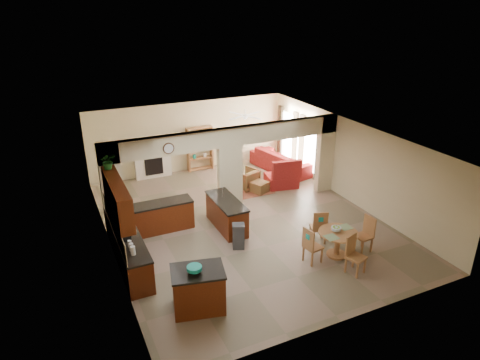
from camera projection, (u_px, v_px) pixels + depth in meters
name	position (u px, v px, depth m)	size (l,w,h in m)	color
floor	(243.00, 222.00, 13.44)	(10.00, 10.00, 0.00)	#7C6756
ceiling	(243.00, 136.00, 12.35)	(10.00, 10.00, 0.00)	white
wall_back	(190.00, 137.00, 17.07)	(8.00, 8.00, 0.00)	beige
wall_front	(348.00, 267.00, 8.71)	(8.00, 8.00, 0.00)	beige
wall_left	(107.00, 205.00, 11.34)	(10.00, 10.00, 0.00)	beige
wall_right	(350.00, 161.00, 14.45)	(10.00, 10.00, 0.00)	beige
partition_left_pier	(112.00, 190.00, 12.29)	(0.60, 0.25, 2.80)	beige
partition_center_pier	(230.00, 178.00, 13.85)	(0.80, 0.25, 2.20)	beige
partition_right_pier	(325.00, 154.00, 15.17)	(0.60, 0.25, 2.80)	beige
partition_header	(229.00, 137.00, 13.30)	(8.00, 0.25, 0.60)	beige
kitchen_counter	(140.00, 234.00, 11.78)	(2.52, 3.29, 1.48)	#3F1607
upper_cabinets	(117.00, 198.00, 10.54)	(0.35, 2.40, 0.90)	#3F1607
peninsula	(227.00, 214.00, 12.93)	(0.70, 1.85, 0.91)	#3F1607
wall_clock	(169.00, 148.00, 12.42)	(0.34, 0.34, 0.03)	#4B2D19
rug	(248.00, 190.00, 15.66)	(1.60, 1.30, 0.01)	brown
fireplace	(153.00, 162.00, 16.62)	(1.60, 0.35, 1.20)	silver
shelving_unit	(200.00, 149.00, 17.25)	(1.00, 0.32, 1.80)	olive
window_a	(311.00, 147.00, 16.44)	(0.02, 0.90, 1.90)	white
window_b	(288.00, 136.00, 17.86)	(0.02, 0.90, 1.90)	white
glazed_door	(299.00, 145.00, 17.21)	(0.02, 0.70, 2.10)	white
drape_a_left	(319.00, 152.00, 15.92)	(0.10, 0.28, 2.30)	#411A1A
drape_a_right	(301.00, 143.00, 16.92)	(0.10, 0.28, 2.30)	#411A1A
drape_b_left	(295.00, 140.00, 17.34)	(0.10, 0.28, 2.30)	#411A1A
drape_b_right	(280.00, 132.00, 18.34)	(0.10, 0.28, 2.30)	#411A1A
ceiling_fan	(245.00, 115.00, 15.53)	(1.00, 1.00, 0.10)	white
kitchen_island	(198.00, 289.00, 9.47)	(1.32, 1.07, 1.01)	#3F1607
teal_bowl	(194.00, 270.00, 9.17)	(0.33, 0.33, 0.15)	teal
trash_can	(238.00, 237.00, 11.89)	(0.32, 0.27, 0.68)	#323235
dining_table	(338.00, 240.00, 11.48)	(1.06, 1.06, 0.72)	olive
fruit_bowl	(336.00, 229.00, 11.40)	(0.27, 0.27, 0.14)	#72AB24
sofa	(281.00, 161.00, 17.37)	(1.10, 2.80, 0.82)	maroon
chaise	(281.00, 180.00, 15.96)	(1.11, 0.91, 0.44)	maroon
armchair	(246.00, 179.00, 15.73)	(0.77, 0.79, 0.72)	maroon
ottoman	(259.00, 187.00, 15.45)	(0.54, 0.54, 0.39)	maroon
plant	(108.00, 161.00, 11.04)	(0.40, 0.34, 0.44)	#155016
chair_north	(319.00, 226.00, 12.05)	(0.54, 0.54, 1.02)	olive
chair_east	(366.00, 233.00, 11.70)	(0.45, 0.45, 1.02)	olive
chair_south	(354.00, 253.00, 10.77)	(0.53, 0.53, 1.02)	olive
chair_west	(311.00, 244.00, 11.13)	(0.48, 0.48, 1.02)	olive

